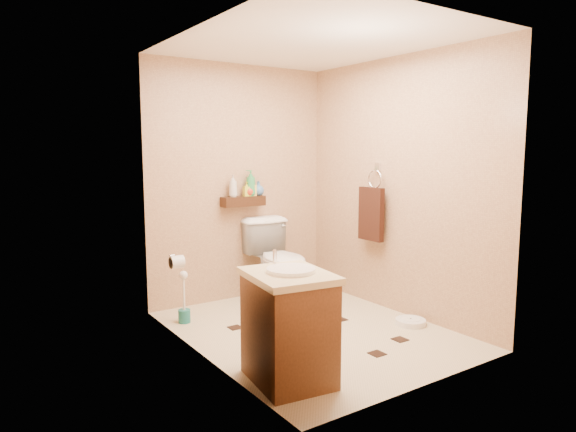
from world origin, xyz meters
TOP-DOWN VIEW (x-y plane):
  - ground at (0.00, 0.00)m, footprint 2.50×2.50m
  - wall_back at (0.00, 1.25)m, footprint 2.00×0.04m
  - wall_front at (0.00, -1.25)m, footprint 2.00×0.04m
  - wall_left at (-1.00, 0.00)m, footprint 0.04×2.50m
  - wall_right at (1.00, 0.00)m, footprint 0.04×2.50m
  - ceiling at (0.00, 0.00)m, footprint 2.00×2.50m
  - wall_shelf at (0.00, 1.17)m, footprint 0.46×0.14m
  - floor_accents at (0.00, -0.06)m, footprint 1.09×1.41m
  - toilet at (0.21, 0.83)m, footprint 0.53×0.86m
  - vanity at (-0.70, -0.68)m, footprint 0.58×0.67m
  - bathroom_scale at (0.82, -0.38)m, footprint 0.28×0.28m
  - toilet_brush at (-0.82, 0.81)m, footprint 0.11×0.11m
  - towel_ring at (0.91, 0.25)m, footprint 0.12×0.30m
  - toilet_paper at (-0.94, 0.65)m, footprint 0.12×0.11m
  - bottle_a at (-0.12, 1.17)m, footprint 0.09×0.09m
  - bottle_b at (0.04, 1.17)m, footprint 0.07×0.07m
  - bottle_c at (0.07, 1.17)m, footprint 0.12×0.12m
  - bottle_d at (0.09, 1.17)m, footprint 0.13×0.13m
  - bottle_e at (0.10, 1.17)m, footprint 0.09×0.09m
  - bottle_f at (0.18, 1.17)m, footprint 0.14×0.14m

SIDE VIEW (x-z plane):
  - ground at x=0.00m, z-range 0.00..0.00m
  - floor_accents at x=0.00m, z-range 0.00..0.01m
  - bathroom_scale at x=0.82m, z-range 0.00..0.05m
  - toilet_brush at x=-0.82m, z-range -0.07..0.40m
  - vanity at x=-0.70m, z-range -0.05..0.82m
  - toilet at x=0.21m, z-range 0.00..0.84m
  - toilet_paper at x=-0.94m, z-range 0.54..0.66m
  - towel_ring at x=0.91m, z-range 0.57..1.33m
  - wall_shelf at x=0.00m, z-range 0.97..1.07m
  - bottle_c at x=0.07m, z-range 1.07..1.21m
  - bottle_b at x=0.04m, z-range 1.07..1.22m
  - bottle_f at x=0.18m, z-range 1.07..1.22m
  - bottle_e at x=0.10m, z-range 1.07..1.24m
  - bottle_a at x=-0.12m, z-range 1.07..1.30m
  - wall_back at x=0.00m, z-range 0.00..2.40m
  - wall_front at x=0.00m, z-range 0.00..2.40m
  - wall_left at x=-1.00m, z-range 0.00..2.40m
  - wall_right at x=1.00m, z-range 0.00..2.40m
  - bottle_d at x=0.09m, z-range 1.07..1.34m
  - ceiling at x=0.00m, z-range 2.39..2.41m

